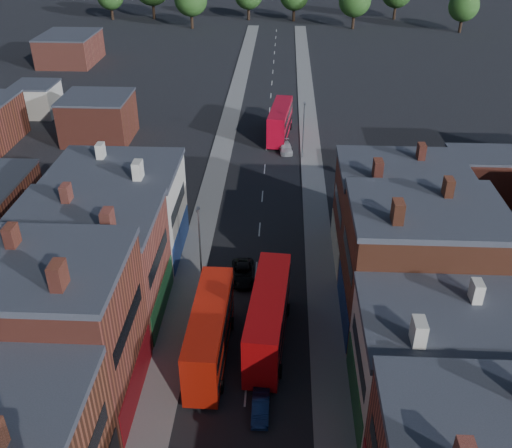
# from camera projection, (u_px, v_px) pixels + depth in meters

# --- Properties ---
(pavement_west) EXTENTS (3.00, 200.00, 0.12)m
(pavement_west) POSITION_uv_depth(u_px,v_px,m) (212.00, 188.00, 72.91)
(pavement_west) COLOR gray
(pavement_west) RESTS_ON ground
(pavement_east) EXTENTS (3.00, 200.00, 0.12)m
(pavement_east) POSITION_uv_depth(u_px,v_px,m) (314.00, 190.00, 72.36)
(pavement_east) COLOR gray
(pavement_east) RESTS_ON ground
(lamp_post_2) EXTENTS (0.25, 0.70, 8.12)m
(lamp_post_2) POSITION_uv_depth(u_px,v_px,m) (200.00, 240.00, 53.29)
(lamp_post_2) COLOR slate
(lamp_post_2) RESTS_ON ground
(lamp_post_3) EXTENTS (0.25, 0.70, 8.12)m
(lamp_post_3) POSITION_uv_depth(u_px,v_px,m) (304.00, 127.00, 78.66)
(lamp_post_3) COLOR slate
(lamp_post_3) RESTS_ON ground
(bus_0) EXTENTS (3.09, 11.55, 4.96)m
(bus_0) POSITION_uv_depth(u_px,v_px,m) (210.00, 332.00, 45.29)
(bus_0) COLOR #B9190A
(bus_0) RESTS_ON ground
(bus_1) EXTENTS (3.70, 12.04, 5.12)m
(bus_1) POSITION_uv_depth(u_px,v_px,m) (268.00, 316.00, 46.78)
(bus_1) COLOR #B60A0C
(bus_1) RESTS_ON ground
(bus_2) EXTENTS (3.78, 11.51, 4.88)m
(bus_2) POSITION_uv_depth(u_px,v_px,m) (280.00, 121.00, 86.42)
(bus_2) COLOR #B8081D
(bus_2) RESTS_ON ground
(car_1) EXTENTS (1.26, 3.60, 1.18)m
(car_1) POSITION_uv_depth(u_px,v_px,m) (261.00, 407.00, 41.38)
(car_1) COLOR navy
(car_1) RESTS_ON ground
(car_2) EXTENTS (2.63, 4.95, 1.32)m
(car_2) POSITION_uv_depth(u_px,v_px,m) (243.00, 273.00, 55.68)
(car_2) COLOR black
(car_2) RESTS_ON ground
(car_3) EXTENTS (2.32, 4.57, 1.27)m
(car_3) POSITION_uv_depth(u_px,v_px,m) (285.00, 148.00, 82.71)
(car_3) COLOR silver
(car_3) RESTS_ON ground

